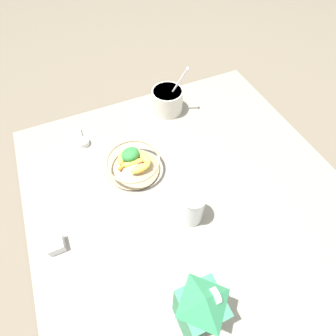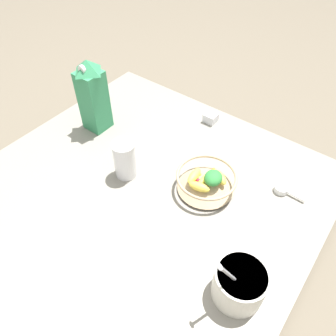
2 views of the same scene
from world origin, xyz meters
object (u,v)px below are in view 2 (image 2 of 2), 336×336
yogurt_tub (240,283)px  spice_jar (211,118)px  fruit_bowl (206,181)px  drinking_cup (125,159)px  milk_carton (93,96)px

yogurt_tub → spice_jar: yogurt_tub is taller
yogurt_tub → spice_jar: (-0.45, 0.58, -0.04)m
fruit_bowl → drinking_cup: size_ratio=1.42×
drinking_cup → fruit_bowl: bearing=22.7°
drinking_cup → spice_jar: size_ratio=2.87×
milk_carton → drinking_cup: milk_carton is taller
milk_carton → spice_jar: (0.35, 0.31, -0.13)m
spice_jar → milk_carton: bearing=-138.7°
fruit_bowl → spice_jar: bearing=119.8°
milk_carton → drinking_cup: (0.27, -0.13, -0.07)m
drinking_cup → milk_carton: bearing=154.9°
fruit_bowl → yogurt_tub: yogurt_tub is taller
milk_carton → yogurt_tub: (0.80, -0.27, -0.09)m
drinking_cup → spice_jar: drinking_cup is taller
yogurt_tub → spice_jar: bearing=127.7°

